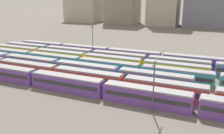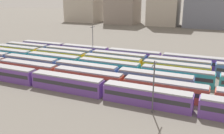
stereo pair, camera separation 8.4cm
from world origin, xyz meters
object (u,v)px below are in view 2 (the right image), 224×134
at_px(train_track_2, 57,66).
at_px(catenary_pole_1, 93,39).
at_px(train_track_0, 67,83).
at_px(train_track_3, 109,67).
at_px(train_track_6, 108,53).
at_px(catenary_pole_0, 154,85).
at_px(train_track_1, 124,83).
at_px(train_track_4, 85,59).
at_px(train_track_5, 147,61).

bearing_deg(train_track_2, catenary_pole_1, 92.66).
relative_size(train_track_0, train_track_3, 1.00).
xyz_separation_m(train_track_6, catenary_pole_0, (24.63, -33.94, 3.72)).
relative_size(train_track_1, catenary_pole_0, 11.09).
distance_m(train_track_1, train_track_4, 24.73).
bearing_deg(train_track_1, train_track_6, 121.32).
distance_m(train_track_0, train_track_6, 31.43).
bearing_deg(train_track_2, train_track_4, 72.91).
relative_size(train_track_2, catenary_pole_1, 6.90).
xyz_separation_m(train_track_2, catenary_pole_0, (31.19, -13.14, 3.72)).
bearing_deg(train_track_5, train_track_0, -114.25).
bearing_deg(train_track_3, train_track_5, 51.50).
xyz_separation_m(train_track_0, catenary_pole_1, (-11.47, 34.32, 4.07)).
distance_m(train_track_1, train_track_6, 30.44).
xyz_separation_m(catenary_pole_0, catenary_pole_1, (-32.31, 37.06, 0.34)).
height_order(train_track_5, catenary_pole_1, catenary_pole_1).
relative_size(train_track_5, train_track_6, 1.51).
xyz_separation_m(train_track_5, catenary_pole_0, (9.13, -28.74, 3.72)).
relative_size(train_track_0, train_track_4, 1.25).
height_order(train_track_2, train_track_5, same).
bearing_deg(catenary_pole_1, train_track_0, -71.52).
distance_m(train_track_1, train_track_2, 22.98).
height_order(train_track_0, train_track_2, same).
height_order(train_track_1, train_track_5, same).
distance_m(train_track_2, catenary_pole_0, 34.05).
relative_size(train_track_4, catenary_pole_0, 7.36).
bearing_deg(train_track_6, train_track_5, -18.54).
distance_m(train_track_2, train_track_6, 21.81).
bearing_deg(train_track_5, train_track_3, -128.50).
bearing_deg(train_track_3, train_track_4, 153.86).
height_order(train_track_3, train_track_5, same).
bearing_deg(train_track_6, train_track_0, -83.07).
height_order(train_track_3, train_track_6, same).
relative_size(train_track_3, train_track_4, 1.25).
height_order(train_track_2, catenary_pole_1, catenary_pole_1).
relative_size(train_track_1, train_track_3, 1.20).
height_order(train_track_0, catenary_pole_1, catenary_pole_1).
distance_m(train_track_5, catenary_pole_1, 24.96).
distance_m(train_track_0, catenary_pole_1, 36.41).
distance_m(train_track_3, catenary_pole_1, 24.27).
bearing_deg(catenary_pole_0, train_track_5, 107.62).
bearing_deg(train_track_4, train_track_0, -71.01).
distance_m(train_track_2, catenary_pole_1, 24.29).
relative_size(train_track_2, train_track_3, 0.80).
xyz_separation_m(train_track_3, train_track_5, (8.27, 10.40, 0.00)).
distance_m(train_track_3, train_track_5, 13.29).
xyz_separation_m(train_track_1, catenary_pole_0, (8.81, -7.94, 3.72)).
distance_m(train_track_2, train_track_4, 10.88).
xyz_separation_m(train_track_3, train_track_4, (-10.60, 5.20, 0.00)).
xyz_separation_m(train_track_3, catenary_pole_0, (17.40, -18.34, 3.72)).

